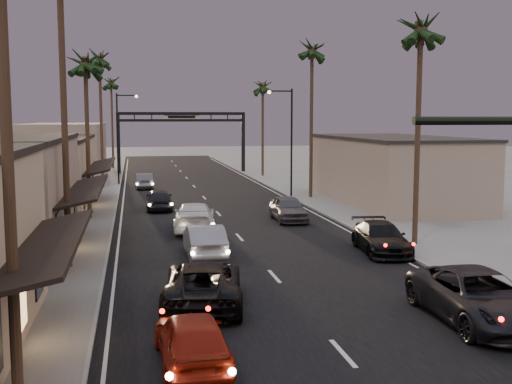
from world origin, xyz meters
name	(u,v)px	position (x,y,z in m)	size (l,w,h in m)	color
ground	(213,208)	(0.00, 40.00, 0.00)	(200.00, 200.00, 0.00)	slate
road	(206,199)	(0.00, 45.00, 0.00)	(14.00, 120.00, 0.02)	black
sidewalk_left	(91,191)	(-9.50, 52.00, 0.06)	(5.00, 92.00, 0.12)	slate
sidewalk_right	(297,187)	(9.50, 52.00, 0.06)	(5.00, 92.00, 0.12)	slate
storefront_far	(32,175)	(-13.00, 42.00, 2.50)	(8.00, 16.00, 5.00)	#BAAE8E
storefront_dist	(65,151)	(-13.00, 65.00, 3.00)	(8.00, 20.00, 6.00)	gray
building_right	(392,171)	(14.00, 40.00, 2.50)	(8.00, 18.00, 5.00)	gray
arch	(182,127)	(0.00, 70.00, 5.53)	(15.20, 0.40, 7.27)	black
streetlight_right	(288,133)	(6.92, 45.00, 5.33)	(2.13, 0.30, 9.00)	black
streetlight_left	(120,131)	(-6.92, 58.00, 5.33)	(2.13, 0.30, 9.00)	black
palm_lc	(85,57)	(-8.60, 36.00, 10.47)	(3.20, 3.20, 12.20)	#38281C
palm_ld	(99,54)	(-8.60, 55.00, 12.42)	(3.20, 3.20, 14.20)	#38281C
palm_ra	(421,21)	(8.60, 24.00, 11.44)	(3.20, 3.20, 13.20)	#38281C
palm_rb	(312,45)	(8.60, 44.00, 12.42)	(3.20, 3.20, 14.20)	#38281C
palm_rc	(263,83)	(8.60, 64.00, 10.47)	(3.20, 3.20, 12.20)	#38281C
palm_far	(111,80)	(-8.30, 78.00, 11.44)	(3.20, 3.20, 13.20)	#38281C
oncoming_red	(192,339)	(-4.27, 9.91, 0.76)	(1.79, 4.46, 1.52)	maroon
oncoming_pickup	(203,283)	(-3.39, 15.41, 0.81)	(2.68, 5.80, 1.61)	black
oncoming_silver	(204,241)	(-2.48, 23.24, 0.80)	(1.70, 4.88, 1.61)	gray
oncoming_white	(194,217)	(-2.26, 30.63, 0.83)	(2.34, 5.75, 1.67)	silver
oncoming_dgrey	(159,199)	(-3.95, 39.61, 0.78)	(1.84, 4.57, 1.56)	black
oncoming_grey_far	(144,181)	(-4.75, 54.08, 0.71)	(1.51, 4.33, 1.43)	#55565B
curbside_near	(479,297)	(5.22, 11.83, 0.85)	(2.83, 6.15, 1.71)	black
curbside_black	(381,238)	(6.20, 22.67, 0.75)	(2.10, 5.17, 1.50)	black
curbside_grey	(288,209)	(4.03, 33.05, 0.81)	(1.91, 4.74, 1.62)	#48484C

